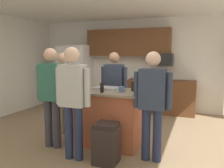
{
  "coord_description": "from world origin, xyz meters",
  "views": [
    {
      "loc": [
        1.56,
        -3.83,
        1.62
      ],
      "look_at": [
        0.03,
        0.18,
        1.05
      ],
      "focal_mm": 37.12,
      "sensor_mm": 36.0,
      "label": 1
    }
  ],
  "objects": [
    {
      "name": "person_elder_center",
      "position": [
        -0.09,
        0.64,
        0.95
      ],
      "size": [
        0.57,
        0.22,
        1.64
      ],
      "rotation": [
        0.0,
        0.0,
        -1.4
      ],
      "color": "#383842",
      "rests_on": "ground"
    },
    {
      "name": "glass_dark_ale",
      "position": [
        0.05,
        -0.33,
        1.06
      ],
      "size": [
        0.06,
        0.06,
        0.16
      ],
      "color": "black",
      "rests_on": "kitchen_island"
    },
    {
      "name": "microwave_over_range",
      "position": [
        0.6,
        2.5,
        1.45
      ],
      "size": [
        0.56,
        0.4,
        0.32
      ],
      "primitive_type": "cube",
      "color": "black"
    },
    {
      "name": "cabinet_run_lower",
      "position": [
        0.6,
        2.48,
        0.45
      ],
      "size": [
        1.8,
        0.63,
        0.9
      ],
      "color": "brown",
      "rests_on": "ground"
    },
    {
      "name": "floor",
      "position": [
        0.0,
        0.0,
        0.0
      ],
      "size": [
        7.04,
        7.04,
        0.0
      ],
      "primitive_type": "plane",
      "color": "#937A5B",
      "rests_on": "ground"
    },
    {
      "name": "serving_tray",
      "position": [
        0.01,
        -0.02,
        1.0
      ],
      "size": [
        0.44,
        0.3,
        0.04
      ],
      "color": "#B7B7BC",
      "rests_on": "kitchen_island"
    },
    {
      "name": "person_host_foreground",
      "position": [
        -0.77,
        -0.58,
        0.99
      ],
      "size": [
        0.57,
        0.22,
        1.71
      ],
      "rotation": [
        0.0,
        0.0,
        0.52
      ],
      "color": "#383842",
      "rests_on": "ground"
    },
    {
      "name": "person_guest_right",
      "position": [
        0.92,
        -0.48,
        0.95
      ],
      "size": [
        0.57,
        0.22,
        1.65
      ],
      "rotation": [
        0.0,
        0.0,
        2.75
      ],
      "color": "#232D4C",
      "rests_on": "ground"
    },
    {
      "name": "person_guest_left",
      "position": [
        -0.2,
        -0.86,
        0.99
      ],
      "size": [
        0.57,
        0.23,
        1.71
      ],
      "rotation": [
        0.0,
        0.0,
        1.27
      ],
      "color": "#232D4C",
      "rests_on": "ground"
    },
    {
      "name": "person_guest_by_door",
      "position": [
        -0.95,
        0.08,
        0.94
      ],
      "size": [
        0.57,
        0.22,
        1.63
      ],
      "rotation": [
        0.0,
        0.0,
        -0.19
      ],
      "color": "tan",
      "rests_on": "ground"
    },
    {
      "name": "cabinet_run_upper",
      "position": [
        -0.4,
        2.6,
        1.93
      ],
      "size": [
        2.4,
        0.38,
        0.75
      ],
      "color": "brown"
    },
    {
      "name": "kitchen_island",
      "position": [
        0.03,
        -0.12,
        0.49
      ],
      "size": [
        1.34,
        0.82,
        0.98
      ],
      "color": "#AD5638",
      "rests_on": "ground"
    },
    {
      "name": "back_wall",
      "position": [
        0.0,
        2.8,
        1.3
      ],
      "size": [
        6.4,
        0.1,
        2.6
      ],
      "primitive_type": "cube",
      "color": "white",
      "rests_on": "ground"
    },
    {
      "name": "trash_bin",
      "position": [
        0.32,
        -0.81,
        0.3
      ],
      "size": [
        0.34,
        0.34,
        0.61
      ],
      "color": "black",
      "rests_on": "ground"
    },
    {
      "name": "refrigerator",
      "position": [
        -2.0,
        2.38,
        0.93
      ],
      "size": [
        0.93,
        0.76,
        1.86
      ],
      "color": "white",
      "rests_on": "ground"
    },
    {
      "name": "tumbler_amber",
      "position": [
        -0.44,
        0.05,
        1.05
      ],
      "size": [
        0.07,
        0.07,
        0.15
      ],
      "color": "black",
      "rests_on": "kitchen_island"
    },
    {
      "name": "glass_pilsner",
      "position": [
        0.51,
        -0.04,
        1.06
      ],
      "size": [
        0.08,
        0.08,
        0.17
      ],
      "color": "black",
      "rests_on": "kitchen_island"
    },
    {
      "name": "mug_ceramic_white",
      "position": [
        0.36,
        -0.21,
        1.02
      ],
      "size": [
        0.13,
        0.09,
        0.09
      ],
      "color": "#4C6B99",
      "rests_on": "kitchen_island"
    }
  ]
}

